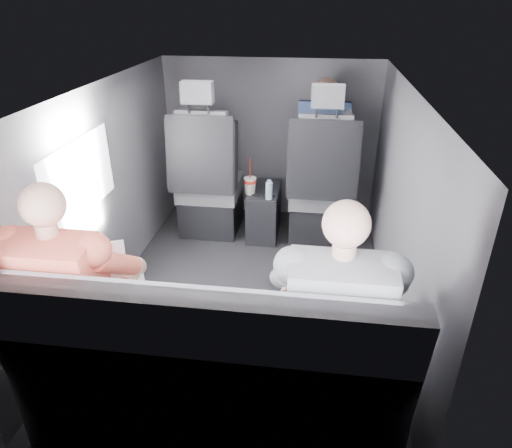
# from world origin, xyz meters

# --- Properties ---
(floor) EXTENTS (2.60, 2.60, 0.00)m
(floor) POSITION_xyz_m (0.00, 0.00, 0.00)
(floor) COLOR black
(floor) RESTS_ON ground
(ceiling) EXTENTS (2.60, 2.60, 0.00)m
(ceiling) POSITION_xyz_m (0.00, 0.00, 1.35)
(ceiling) COLOR #B2B2AD
(ceiling) RESTS_ON panel_back
(panel_left) EXTENTS (0.02, 2.60, 1.35)m
(panel_left) POSITION_xyz_m (-0.90, 0.00, 0.68)
(panel_left) COLOR #56565B
(panel_left) RESTS_ON floor
(panel_right) EXTENTS (0.02, 2.60, 1.35)m
(panel_right) POSITION_xyz_m (0.90, 0.00, 0.68)
(panel_right) COLOR #56565B
(panel_right) RESTS_ON floor
(panel_front) EXTENTS (1.80, 0.02, 1.35)m
(panel_front) POSITION_xyz_m (0.00, 1.30, 0.68)
(panel_front) COLOR #56565B
(panel_front) RESTS_ON floor
(panel_back) EXTENTS (1.80, 0.02, 1.35)m
(panel_back) POSITION_xyz_m (0.00, -1.30, 0.68)
(panel_back) COLOR #56565B
(panel_back) RESTS_ON floor
(side_window) EXTENTS (0.02, 0.75, 0.42)m
(side_window) POSITION_xyz_m (-0.88, -0.30, 0.90)
(side_window) COLOR white
(side_window) RESTS_ON panel_left
(seatbelt) EXTENTS (0.35, 0.11, 0.59)m
(seatbelt) POSITION_xyz_m (0.45, 0.67, 0.80)
(seatbelt) COLOR black
(seatbelt) RESTS_ON front_seat_right
(front_seat_left) EXTENTS (0.52, 0.58, 1.26)m
(front_seat_left) POSITION_xyz_m (-0.45, 0.84, 0.40)
(front_seat_left) COLOR black
(front_seat_left) RESTS_ON floor
(front_seat_right) EXTENTS (0.52, 0.58, 1.26)m
(front_seat_right) POSITION_xyz_m (0.45, 0.84, 0.40)
(front_seat_right) COLOR black
(front_seat_right) RESTS_ON floor
(center_console) EXTENTS (0.24, 0.48, 0.41)m
(center_console) POSITION_xyz_m (0.00, 0.88, 0.20)
(center_console) COLOR black
(center_console) RESTS_ON floor
(rear_bench) EXTENTS (1.60, 0.57, 0.92)m
(rear_bench) POSITION_xyz_m (0.00, -1.06, 0.31)
(rear_bench) COLOR slate
(rear_bench) RESTS_ON floor
(soda_cup) EXTENTS (0.10, 0.10, 0.29)m
(soda_cup) POSITION_xyz_m (-0.10, 0.76, 0.47)
(soda_cup) COLOR white
(soda_cup) RESTS_ON center_console
(water_bottle) EXTENTS (0.05, 0.05, 0.15)m
(water_bottle) POSITION_xyz_m (0.06, 0.69, 0.47)
(water_bottle) COLOR #9EC3D6
(water_bottle) RESTS_ON center_console
(laptop_white) EXTENTS (0.42, 0.46, 0.26)m
(laptop_white) POSITION_xyz_m (-0.57, -0.83, 0.64)
(laptop_white) COLOR white
(laptop_white) RESTS_ON passenger_rear_left
(laptop_black) EXTENTS (0.37, 0.37, 0.23)m
(laptop_black) POSITION_xyz_m (0.46, -0.78, 0.63)
(laptop_black) COLOR black
(laptop_black) RESTS_ON passenger_rear_right
(passenger_rear_left) EXTENTS (0.48, 0.60, 1.19)m
(passenger_rear_left) POSITION_xyz_m (-0.60, -0.97, 0.62)
(passenger_rear_left) COLOR #313236
(passenger_rear_left) RESTS_ON rear_bench
(passenger_rear_right) EXTENTS (0.48, 0.60, 1.19)m
(passenger_rear_right) POSITION_xyz_m (0.51, -0.97, 0.62)
(passenger_rear_right) COLOR navy
(passenger_rear_right) RESTS_ON rear_bench
(passenger_front_right) EXTENTS (0.40, 0.40, 0.81)m
(passenger_front_right) POSITION_xyz_m (0.44, 1.10, 0.75)
(passenger_front_right) COLOR navy
(passenger_front_right) RESTS_ON front_seat_right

